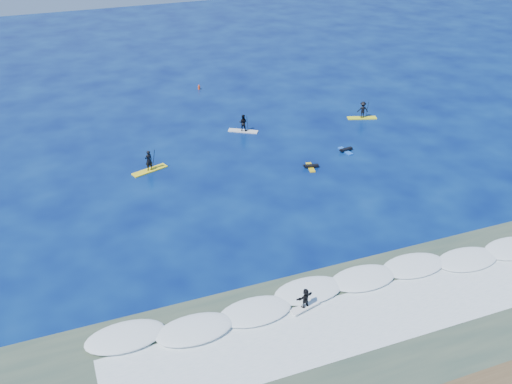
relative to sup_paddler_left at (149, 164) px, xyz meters
name	(u,v)px	position (x,y,z in m)	size (l,w,h in m)	color
ground	(291,212)	(9.25, -11.10, -0.74)	(160.00, 160.00, 0.00)	#030C45
shallow_water	(385,326)	(9.25, -25.10, -0.73)	(90.00, 13.00, 0.01)	#324438
breaking_wave	(352,286)	(9.25, -21.10, -0.74)	(40.00, 6.00, 0.30)	white
whitewater	(376,315)	(9.25, -24.10, -0.74)	(34.00, 5.00, 0.02)	silver
sup_paddler_left	(149,164)	(0.00, 0.00, 0.00)	(3.46, 1.87, 2.36)	yellow
sup_paddler_center	(243,124)	(10.97, 5.18, 0.08)	(3.05, 2.30, 2.18)	silver
sup_paddler_right	(363,111)	(24.41, 3.81, 0.14)	(3.29, 1.73, 2.24)	yellow
prone_paddler_near	(311,167)	(14.02, -4.75, -0.60)	(1.49, 1.94, 0.39)	gold
prone_paddler_far	(346,150)	(18.71, -2.86, -0.60)	(1.50, 1.93, 0.39)	blue
wave_surfer	(305,299)	(5.32, -21.99, 0.09)	(2.10, 1.07, 1.47)	white
marker_buoy	(199,87)	(10.18, 19.10, -0.44)	(0.28, 0.28, 0.67)	#E24014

